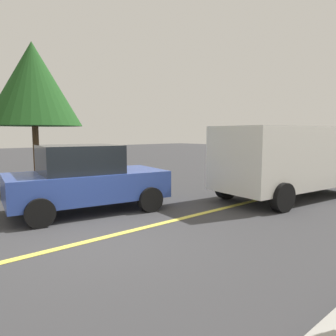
# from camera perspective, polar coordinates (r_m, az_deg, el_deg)

# --- Properties ---
(ground_plane) EXTENTS (80.00, 80.00, 0.00)m
(ground_plane) POSITION_cam_1_polar(r_m,az_deg,el_deg) (6.30, -12.70, -12.46)
(ground_plane) COLOR #38383A
(lane_marking_centre) EXTENTS (28.00, 0.16, 0.01)m
(lane_marking_centre) POSITION_cam_1_polar(r_m,az_deg,el_deg) (8.10, 6.48, -8.06)
(lane_marking_centre) COLOR #E0D14C
(white_van) EXTENTS (5.40, 2.76, 2.20)m
(white_van) POSITION_cam_1_polar(r_m,az_deg,el_deg) (10.49, 21.24, 1.82)
(white_van) COLOR silver
(white_van) RESTS_ON ground_plane
(car_blue_far_lane) EXTENTS (4.18, 2.64, 1.71)m
(car_blue_far_lane) POSITION_cam_1_polar(r_m,az_deg,el_deg) (8.40, -14.64, -1.85)
(car_blue_far_lane) COLOR #2D479E
(car_blue_far_lane) RESTS_ON ground_plane
(tree_left_verge) EXTENTS (3.14, 3.14, 5.04)m
(tree_left_verge) POSITION_cam_1_polar(r_m,az_deg,el_deg) (11.91, -23.12, 13.68)
(tree_left_verge) COLOR #513823
(tree_left_verge) RESTS_ON ground_plane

